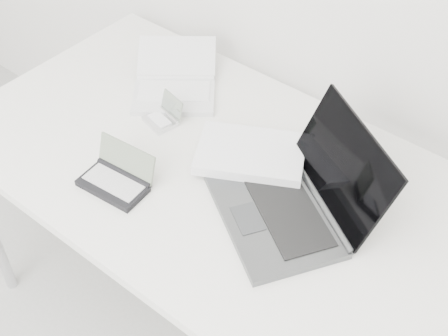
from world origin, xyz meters
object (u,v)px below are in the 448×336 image
Objects in this scene: netbook_open_white at (175,85)px; palmtop_charcoal at (117,179)px; desk at (243,194)px; laptop_large at (277,182)px.

netbook_open_white is 2.10× the size of palmtop_charcoal.
desk is at bearing 35.43° from palmtop_charcoal.
palmtop_charcoal is (0.15, -0.38, 0.00)m from netbook_open_white.
palmtop_charcoal is (-0.32, -0.23, -0.02)m from laptop_large.
laptop_large reaches higher than palmtop_charcoal.
netbook_open_white reaches higher than desk.
palmtop_charcoal is at bearing -112.96° from laptop_large.
desk is 0.32m from palmtop_charcoal.
netbook_open_white is at bearing 106.56° from palmtop_charcoal.
netbook_open_white is (-0.47, 0.15, -0.02)m from laptop_large.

